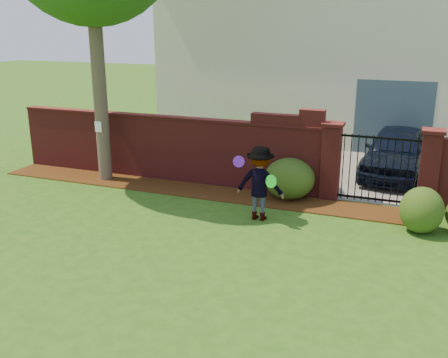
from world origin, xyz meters
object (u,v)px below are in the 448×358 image
at_px(car, 395,153).
at_px(man, 259,184).
at_px(frisbee_green, 271,181).
at_px(frisbee_purple, 239,162).

bearing_deg(car, man, -115.27).
relative_size(car, frisbee_green, 14.56).
bearing_deg(car, frisbee_green, -110.56).
height_order(man, frisbee_green, man).
distance_m(man, frisbee_purple, 0.68).
distance_m(car, man, 5.09).
relative_size(car, man, 2.44).
height_order(car, frisbee_green, car).
distance_m(frisbee_purple, frisbee_green, 0.81).
xyz_separation_m(car, man, (-2.55, -4.40, 0.14)).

